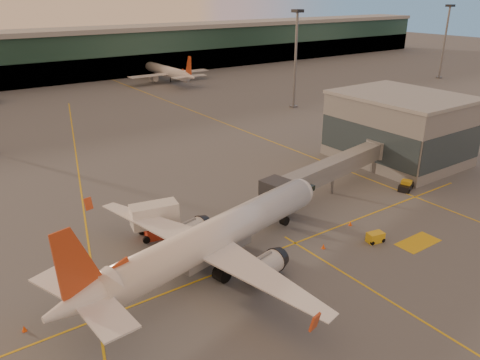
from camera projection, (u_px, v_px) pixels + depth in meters
ground at (291, 274)px, 53.35m from camera, size 600.00×600.00×0.00m
taxi_markings at (95, 173)px, 83.04m from camera, size 100.12×173.00×0.01m
terminal at (14, 59)px, 157.22m from camera, size 400.00×20.00×17.60m
gate_building at (399, 128)px, 87.03m from camera, size 18.40×22.40×12.60m
mast_east_near at (296, 52)px, 124.13m from camera, size 2.40×2.40×25.60m
mast_east_far at (445, 36)px, 167.38m from camera, size 2.40×2.40×25.60m
main_airplane at (211, 239)px, 52.95m from camera, size 38.65×35.15×11.77m
jet_bridge at (338, 167)px, 74.15m from camera, size 30.83×8.20×5.84m
catering_truck at (155, 218)px, 60.49m from camera, size 6.40×3.76×4.66m
gpu_cart at (375, 237)px, 59.93m from camera, size 2.41×1.70×1.29m
pushback_tug at (406, 186)px, 75.60m from camera, size 3.59×2.74×1.64m
cone_nose at (350, 223)px, 64.26m from camera, size 0.50×0.50×0.63m
cone_tail at (24, 328)px, 44.26m from camera, size 0.47×0.47×0.60m
cone_wing_left at (148, 211)px, 67.87m from camera, size 0.46×0.46×0.59m
cone_fwd at (323, 246)px, 58.48m from camera, size 0.48×0.48×0.61m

